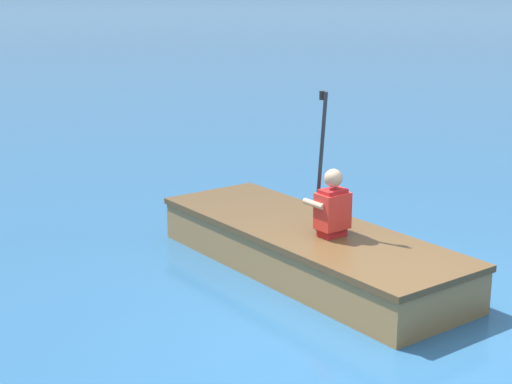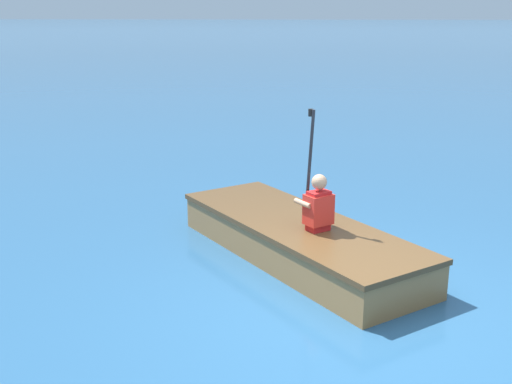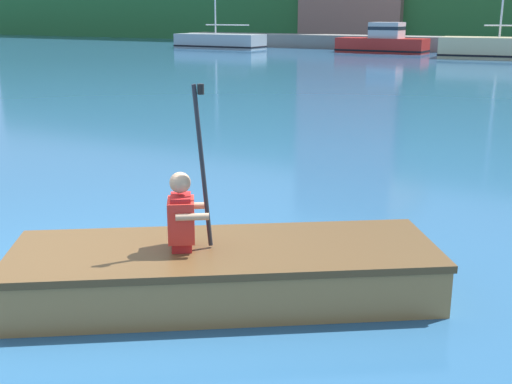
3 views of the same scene
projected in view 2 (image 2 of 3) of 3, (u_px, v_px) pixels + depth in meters
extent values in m
plane|color=#28567F|center=(358.00, 315.00, 6.12)|extent=(300.00, 300.00, 0.00)
cube|color=#A3703D|center=(299.00, 240.00, 7.45)|extent=(3.44, 2.96, 0.45)
cube|color=brown|center=(299.00, 224.00, 7.40)|extent=(3.49, 3.01, 0.06)
cube|color=brown|center=(299.00, 225.00, 7.40)|extent=(2.93, 2.51, 0.02)
cone|color=#A3703D|center=(226.00, 203.00, 8.77)|extent=(0.55, 0.55, 0.40)
cube|color=#A3703D|center=(313.00, 232.00, 7.19)|extent=(0.77, 0.95, 0.03)
cube|color=red|center=(318.00, 211.00, 7.05)|extent=(0.27, 0.29, 0.45)
cube|color=red|center=(318.00, 209.00, 7.04)|extent=(0.34, 0.36, 0.34)
sphere|color=tan|center=(319.00, 182.00, 6.96)|extent=(0.17, 0.17, 0.17)
cylinder|color=tan|center=(324.00, 199.00, 7.17)|extent=(0.24, 0.20, 0.06)
cylinder|color=tan|center=(303.00, 203.00, 7.02)|extent=(0.24, 0.20, 0.06)
cylinder|color=#232328|center=(309.00, 168.00, 7.07)|extent=(0.13, 0.11, 1.31)
cylinder|color=black|center=(311.00, 113.00, 6.90)|extent=(0.05, 0.05, 0.08)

